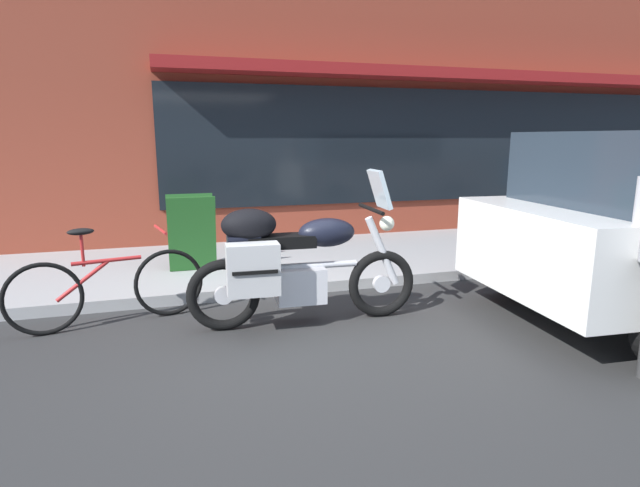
{
  "coord_description": "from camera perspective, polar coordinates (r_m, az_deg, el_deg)",
  "views": [
    {
      "loc": [
        -0.92,
        -4.0,
        1.69
      ],
      "look_at": [
        0.46,
        0.54,
        0.7
      ],
      "focal_mm": 28.75,
      "sensor_mm": 36.0,
      "label": 1
    }
  ],
  "objects": [
    {
      "name": "sandwich_board_sign",
      "position": [
        6.29,
        -14.1,
        1.17
      ],
      "size": [
        0.55,
        0.41,
        0.9
      ],
      "color": "#1E511E",
      "rests_on": "sidewalk_curb"
    },
    {
      "name": "storefront_building",
      "position": [
        10.53,
        25.17,
        16.54
      ],
      "size": [
        19.91,
        0.9,
        5.62
      ],
      "color": "brown",
      "rests_on": "ground_plane"
    },
    {
      "name": "ground_plane",
      "position": [
        4.44,
        -3.68,
        -10.62
      ],
      "size": [
        80.0,
        80.0,
        0.0
      ],
      "primitive_type": "plane",
      "color": "#2B2B2B"
    },
    {
      "name": "touring_motorcycle",
      "position": [
        4.57,
        -3.15,
        -1.95
      ],
      "size": [
        2.13,
        0.62,
        1.4
      ],
      "color": "black",
      "rests_on": "ground_plane"
    },
    {
      "name": "parked_bicycle",
      "position": [
        5.03,
        -22.49,
        -4.48
      ],
      "size": [
        1.69,
        0.53,
        0.92
      ],
      "color": "black",
      "rests_on": "ground_plane"
    }
  ]
}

